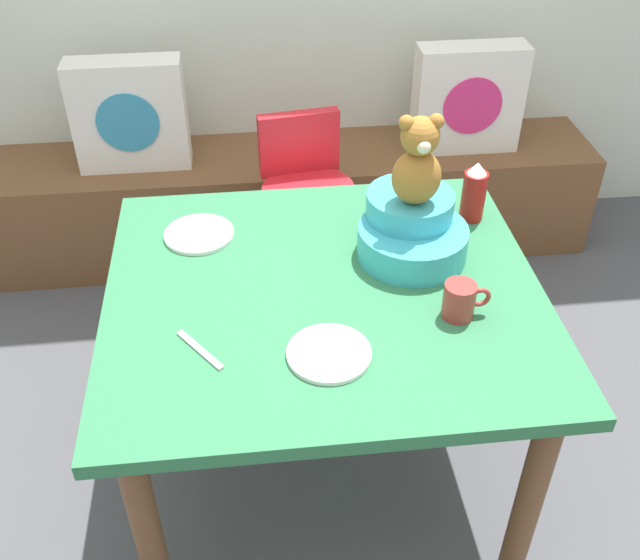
{
  "coord_description": "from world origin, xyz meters",
  "views": [
    {
      "loc": [
        -0.18,
        -1.47,
        1.92
      ],
      "look_at": [
        0.0,
        0.1,
        0.69
      ],
      "focal_mm": 40.87,
      "sensor_mm": 36.0,
      "label": 1
    }
  ],
  "objects_px": {
    "pillow_floral_left": "(130,115)",
    "pillow_floral_right": "(468,99)",
    "dining_table": "(324,318)",
    "infant_seat_teal": "(411,230)",
    "dinner_plate_near": "(199,234)",
    "dinner_plate_far": "(329,353)",
    "teddy_bear": "(418,163)",
    "highchair": "(307,195)",
    "ketchup_bottle": "(474,193)",
    "coffee_mug": "(460,300)"
  },
  "relations": [
    {
      "from": "dining_table",
      "to": "dinner_plate_near",
      "type": "height_order",
      "value": "dinner_plate_near"
    },
    {
      "from": "pillow_floral_right",
      "to": "teddy_bear",
      "type": "bearing_deg",
      "value": -113.57
    },
    {
      "from": "pillow_floral_left",
      "to": "infant_seat_teal",
      "type": "height_order",
      "value": "same"
    },
    {
      "from": "pillow_floral_right",
      "to": "highchair",
      "type": "distance_m",
      "value": 0.83
    },
    {
      "from": "infant_seat_teal",
      "to": "ketchup_bottle",
      "type": "bearing_deg",
      "value": 34.2
    },
    {
      "from": "dining_table",
      "to": "highchair",
      "type": "relative_size",
      "value": 1.44
    },
    {
      "from": "dining_table",
      "to": "teddy_bear",
      "type": "bearing_deg",
      "value": 28.53
    },
    {
      "from": "dining_table",
      "to": "ketchup_bottle",
      "type": "height_order",
      "value": "ketchup_bottle"
    },
    {
      "from": "dinner_plate_far",
      "to": "coffee_mug",
      "type": "bearing_deg",
      "value": 17.68
    },
    {
      "from": "coffee_mug",
      "to": "dinner_plate_far",
      "type": "distance_m",
      "value": 0.36
    },
    {
      "from": "pillow_floral_left",
      "to": "dinner_plate_near",
      "type": "height_order",
      "value": "pillow_floral_left"
    },
    {
      "from": "pillow_floral_right",
      "to": "ketchup_bottle",
      "type": "relative_size",
      "value": 2.38
    },
    {
      "from": "infant_seat_teal",
      "to": "pillow_floral_right",
      "type": "bearing_deg",
      "value": 66.42
    },
    {
      "from": "highchair",
      "to": "dinner_plate_far",
      "type": "distance_m",
      "value": 1.1
    },
    {
      "from": "pillow_floral_left",
      "to": "dinner_plate_far",
      "type": "bearing_deg",
      "value": -67.93
    },
    {
      "from": "pillow_floral_right",
      "to": "teddy_bear",
      "type": "xyz_separation_m",
      "value": [
        -0.48,
        -1.1,
        0.34
      ]
    },
    {
      "from": "teddy_bear",
      "to": "ketchup_bottle",
      "type": "bearing_deg",
      "value": 34.3
    },
    {
      "from": "ketchup_bottle",
      "to": "coffee_mug",
      "type": "relative_size",
      "value": 1.54
    },
    {
      "from": "pillow_floral_left",
      "to": "infant_seat_teal",
      "type": "relative_size",
      "value": 1.33
    },
    {
      "from": "teddy_bear",
      "to": "dinner_plate_far",
      "type": "relative_size",
      "value": 1.25
    },
    {
      "from": "dining_table",
      "to": "dinner_plate_far",
      "type": "xyz_separation_m",
      "value": [
        -0.02,
        -0.25,
        0.11
      ]
    },
    {
      "from": "pillow_floral_left",
      "to": "dining_table",
      "type": "distance_m",
      "value": 1.39
    },
    {
      "from": "dining_table",
      "to": "pillow_floral_right",
      "type": "bearing_deg",
      "value": 59.32
    },
    {
      "from": "dinner_plate_far",
      "to": "infant_seat_teal",
      "type": "bearing_deg",
      "value": 54.89
    },
    {
      "from": "pillow_floral_left",
      "to": "dinner_plate_far",
      "type": "height_order",
      "value": "pillow_floral_left"
    },
    {
      "from": "ketchup_bottle",
      "to": "dinner_plate_near",
      "type": "height_order",
      "value": "ketchup_bottle"
    },
    {
      "from": "teddy_bear",
      "to": "dinner_plate_far",
      "type": "xyz_separation_m",
      "value": [
        -0.27,
        -0.39,
        -0.27
      ]
    },
    {
      "from": "coffee_mug",
      "to": "dinner_plate_far",
      "type": "bearing_deg",
      "value": -162.32
    },
    {
      "from": "dining_table",
      "to": "dinner_plate_near",
      "type": "xyz_separation_m",
      "value": [
        -0.33,
        0.28,
        0.11
      ]
    },
    {
      "from": "pillow_floral_left",
      "to": "pillow_floral_right",
      "type": "distance_m",
      "value": 1.36
    },
    {
      "from": "highchair",
      "to": "teddy_bear",
      "type": "height_order",
      "value": "teddy_bear"
    },
    {
      "from": "dining_table",
      "to": "infant_seat_teal",
      "type": "distance_m",
      "value": 0.34
    },
    {
      "from": "pillow_floral_right",
      "to": "ketchup_bottle",
      "type": "height_order",
      "value": "ketchup_bottle"
    },
    {
      "from": "ketchup_bottle",
      "to": "infant_seat_teal",
      "type": "bearing_deg",
      "value": -145.8
    },
    {
      "from": "dining_table",
      "to": "coffee_mug",
      "type": "relative_size",
      "value": 9.46
    },
    {
      "from": "pillow_floral_left",
      "to": "pillow_floral_right",
      "type": "bearing_deg",
      "value": 0.0
    },
    {
      "from": "dinner_plate_far",
      "to": "highchair",
      "type": "bearing_deg",
      "value": 87.14
    },
    {
      "from": "pillow_floral_left",
      "to": "teddy_bear",
      "type": "xyz_separation_m",
      "value": [
        0.88,
        -1.1,
        0.34
      ]
    },
    {
      "from": "teddy_bear",
      "to": "coffee_mug",
      "type": "relative_size",
      "value": 2.08
    },
    {
      "from": "pillow_floral_left",
      "to": "pillow_floral_right",
      "type": "height_order",
      "value": "same"
    },
    {
      "from": "pillow_floral_right",
      "to": "teddy_bear",
      "type": "relative_size",
      "value": 1.76
    },
    {
      "from": "teddy_bear",
      "to": "ketchup_bottle",
      "type": "distance_m",
      "value": 0.32
    },
    {
      "from": "dining_table",
      "to": "infant_seat_teal",
      "type": "xyz_separation_m",
      "value": [
        0.26,
        0.14,
        0.18
      ]
    },
    {
      "from": "dinner_plate_near",
      "to": "dinner_plate_far",
      "type": "height_order",
      "value": "same"
    },
    {
      "from": "dining_table",
      "to": "coffee_mug",
      "type": "bearing_deg",
      "value": -24.15
    },
    {
      "from": "teddy_bear",
      "to": "dinner_plate_near",
      "type": "xyz_separation_m",
      "value": [
        -0.58,
        0.14,
        -0.27
      ]
    },
    {
      "from": "teddy_bear",
      "to": "dinner_plate_near",
      "type": "height_order",
      "value": "teddy_bear"
    },
    {
      "from": "pillow_floral_right",
      "to": "dinner_plate_near",
      "type": "relative_size",
      "value": 2.2
    },
    {
      "from": "infant_seat_teal",
      "to": "ketchup_bottle",
      "type": "xyz_separation_m",
      "value": [
        0.21,
        0.15,
        0.02
      ]
    },
    {
      "from": "pillow_floral_left",
      "to": "teddy_bear",
      "type": "bearing_deg",
      "value": -51.43
    }
  ]
}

